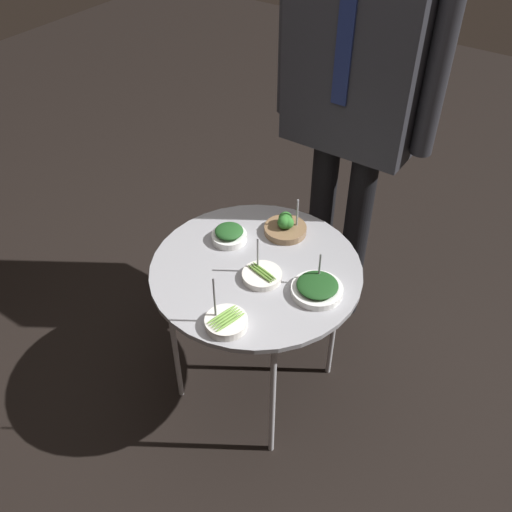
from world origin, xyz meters
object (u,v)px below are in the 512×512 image
serving_cart (256,276)px  bowl_spinach_near_rim (229,235)px  bowl_asparagus_far_rim (262,275)px  waiter_figure (355,82)px  bowl_broccoli_front_right (286,227)px  bowl_asparagus_mid_left (226,322)px  bowl_spinach_back_right (317,288)px

serving_cart → bowl_spinach_near_rim: 0.18m
bowl_asparagus_far_rim → waiter_figure: waiter_figure is taller
bowl_asparagus_far_rim → bowl_spinach_near_rim: (-0.20, 0.10, 0.01)m
bowl_broccoli_front_right → serving_cart: bearing=-84.8°
bowl_asparagus_mid_left → waiter_figure: bearing=93.7°
bowl_spinach_back_right → bowl_broccoli_front_right: 0.32m
bowl_asparagus_far_rim → bowl_spinach_near_rim: size_ratio=1.14×
bowl_asparagus_far_rim → bowl_broccoli_front_right: size_ratio=0.94×
bowl_asparagus_far_rim → serving_cart: bearing=144.5°
bowl_asparagus_mid_left → bowl_broccoli_front_right: (-0.09, 0.48, 0.01)m
serving_cart → bowl_spinach_back_right: bearing=2.5°
bowl_spinach_back_right → serving_cart: bearing=-177.5°
bowl_asparagus_far_rim → waiter_figure: 0.74m
bowl_spinach_near_rim → bowl_spinach_back_right: (0.39, -0.06, -0.00)m
bowl_asparagus_mid_left → bowl_spinach_near_rim: 0.40m
bowl_asparagus_far_rim → waiter_figure: (-0.03, 0.61, 0.42)m
bowl_spinach_back_right → bowl_spinach_near_rim: bearing=171.8°
bowl_asparagus_mid_left → bowl_spinach_back_right: bowl_asparagus_mid_left is taller
bowl_spinach_back_right → bowl_asparagus_far_rim: bearing=-166.7°
serving_cart → bowl_asparagus_far_rim: (0.05, -0.03, 0.05)m
bowl_spinach_near_rim → waiter_figure: (0.18, 0.51, 0.41)m
bowl_asparagus_mid_left → bowl_spinach_back_right: (0.15, 0.27, 0.00)m
waiter_figure → bowl_asparagus_mid_left: bearing=-86.3°
bowl_asparagus_far_rim → bowl_asparagus_mid_left: 0.23m
waiter_figure → bowl_asparagus_far_rim: bearing=-87.4°
bowl_spinach_back_right → waiter_figure: 0.73m
bowl_spinach_near_rim → bowl_broccoli_front_right: bowl_broccoli_front_right is taller
bowl_spinach_near_rim → waiter_figure: bearing=71.0°
bowl_spinach_near_rim → bowl_broccoli_front_right: bearing=46.8°
bowl_asparagus_far_rim → bowl_spinach_near_rim: 0.23m
bowl_asparagus_mid_left → bowl_spinach_back_right: bearing=60.7°
serving_cart → bowl_asparagus_mid_left: bowl_asparagus_mid_left is taller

